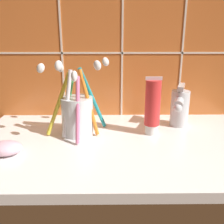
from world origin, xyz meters
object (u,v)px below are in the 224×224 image
object	(u,v)px
toothbrush_cup	(77,112)
toothpaste_tube	(153,106)
sink_faucet	(180,107)
soap_bar	(6,148)

from	to	relation	value
toothbrush_cup	toothpaste_tube	bearing A→B (deg)	0.11
sink_faucet	soap_bar	xyz separation A→B (cm)	(-39.19, -15.79, -3.87)
soap_bar	toothbrush_cup	bearing A→B (deg)	38.50
toothbrush_cup	toothpaste_tube	world-z (taller)	toothbrush_cup
toothbrush_cup	toothpaste_tube	distance (cm)	17.98
sink_faucet	soap_bar	bearing A→B (deg)	-47.96
toothbrush_cup	soap_bar	distance (cm)	17.48
toothbrush_cup	soap_bar	size ratio (longest dim) A/B	2.81
toothpaste_tube	toothbrush_cup	bearing A→B (deg)	-179.89
toothbrush_cup	soap_bar	xyz separation A→B (cm)	(-13.29, -10.57, -4.13)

